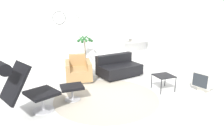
{
  "coord_description": "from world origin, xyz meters",
  "views": [
    {
      "loc": [
        -1.58,
        -4.5,
        2.03
      ],
      "look_at": [
        0.23,
        0.08,
        0.55
      ],
      "focal_mm": 32.0,
      "sensor_mm": 36.0,
      "label": 1
    }
  ],
  "objects_px": {
    "lounge_chair": "(21,83)",
    "armchair_red": "(78,71)",
    "couch_low": "(119,68)",
    "potted_plant": "(85,51)",
    "ottoman": "(72,89)",
    "side_table": "(164,77)",
    "crt_television": "(204,80)",
    "shelf_unit": "(137,39)"
  },
  "relations": [
    {
      "from": "ottoman",
      "to": "crt_television",
      "type": "height_order",
      "value": "crt_television"
    },
    {
      "from": "ottoman",
      "to": "armchair_red",
      "type": "distance_m",
      "value": 1.43
    },
    {
      "from": "armchair_red",
      "to": "shelf_unit",
      "type": "xyz_separation_m",
      "value": [
        2.91,
        1.72,
        0.61
      ]
    },
    {
      "from": "potted_plant",
      "to": "couch_low",
      "type": "bearing_deg",
      "value": -64.61
    },
    {
      "from": "armchair_red",
      "to": "potted_plant",
      "type": "distance_m",
      "value": 1.55
    },
    {
      "from": "lounge_chair",
      "to": "ottoman",
      "type": "relative_size",
      "value": 2.4
    },
    {
      "from": "potted_plant",
      "to": "side_table",
      "type": "bearing_deg",
      "value": -66.83
    },
    {
      "from": "lounge_chair",
      "to": "shelf_unit",
      "type": "xyz_separation_m",
      "value": [
        4.38,
        3.54,
        0.16
      ]
    },
    {
      "from": "lounge_chair",
      "to": "potted_plant",
      "type": "xyz_separation_m",
      "value": [
        2.06,
        3.22,
        -0.15
      ]
    },
    {
      "from": "armchair_red",
      "to": "couch_low",
      "type": "height_order",
      "value": "armchair_red"
    },
    {
      "from": "ottoman",
      "to": "couch_low",
      "type": "relative_size",
      "value": 0.35
    },
    {
      "from": "crt_television",
      "to": "shelf_unit",
      "type": "height_order",
      "value": "shelf_unit"
    },
    {
      "from": "lounge_chair",
      "to": "crt_television",
      "type": "height_order",
      "value": "lounge_chair"
    },
    {
      "from": "ottoman",
      "to": "potted_plant",
      "type": "height_order",
      "value": "potted_plant"
    },
    {
      "from": "couch_low",
      "to": "crt_television",
      "type": "distance_m",
      "value": 2.53
    },
    {
      "from": "lounge_chair",
      "to": "potted_plant",
      "type": "relative_size",
      "value": 0.98
    },
    {
      "from": "couch_low",
      "to": "side_table",
      "type": "xyz_separation_m",
      "value": [
        0.6,
        -1.56,
        0.13
      ]
    },
    {
      "from": "crt_television",
      "to": "potted_plant",
      "type": "relative_size",
      "value": 0.44
    },
    {
      "from": "crt_television",
      "to": "potted_plant",
      "type": "bearing_deg",
      "value": 18.75
    },
    {
      "from": "crt_television",
      "to": "shelf_unit",
      "type": "xyz_separation_m",
      "value": [
        0.03,
        3.77,
        0.59
      ]
    },
    {
      "from": "shelf_unit",
      "to": "couch_low",
      "type": "bearing_deg",
      "value": -132.04
    },
    {
      "from": "armchair_red",
      "to": "couch_low",
      "type": "distance_m",
      "value": 1.29
    },
    {
      "from": "armchair_red",
      "to": "potted_plant",
      "type": "bearing_deg",
      "value": -104.25
    },
    {
      "from": "ottoman",
      "to": "couch_low",
      "type": "bearing_deg",
      "value": 36.42
    },
    {
      "from": "lounge_chair",
      "to": "crt_television",
      "type": "bearing_deg",
      "value": 62.94
    },
    {
      "from": "couch_low",
      "to": "potted_plant",
      "type": "xyz_separation_m",
      "value": [
        -0.7,
        1.48,
        0.33
      ]
    },
    {
      "from": "lounge_chair",
      "to": "shelf_unit",
      "type": "distance_m",
      "value": 5.64
    },
    {
      "from": "lounge_chair",
      "to": "crt_television",
      "type": "distance_m",
      "value": 4.38
    },
    {
      "from": "ottoman",
      "to": "potted_plant",
      "type": "relative_size",
      "value": 0.41
    },
    {
      "from": "side_table",
      "to": "crt_television",
      "type": "relative_size",
      "value": 0.86
    },
    {
      "from": "ottoman",
      "to": "armchair_red",
      "type": "bearing_deg",
      "value": 71.82
    },
    {
      "from": "side_table",
      "to": "crt_television",
      "type": "height_order",
      "value": "crt_television"
    },
    {
      "from": "lounge_chair",
      "to": "armchair_red",
      "type": "distance_m",
      "value": 2.38
    },
    {
      "from": "lounge_chair",
      "to": "couch_low",
      "type": "height_order",
      "value": "lounge_chair"
    },
    {
      "from": "lounge_chair",
      "to": "armchair_red",
      "type": "relative_size",
      "value": 1.24
    },
    {
      "from": "armchair_red",
      "to": "potted_plant",
      "type": "relative_size",
      "value": 0.79
    },
    {
      "from": "armchair_red",
      "to": "side_table",
      "type": "relative_size",
      "value": 2.06
    },
    {
      "from": "lounge_chair",
      "to": "shelf_unit",
      "type": "relative_size",
      "value": 0.75
    },
    {
      "from": "potted_plant",
      "to": "crt_television",
      "type": "bearing_deg",
      "value": -56.38
    },
    {
      "from": "side_table",
      "to": "lounge_chair",
      "type": "bearing_deg",
      "value": -177.06
    },
    {
      "from": "side_table",
      "to": "crt_television",
      "type": "distance_m",
      "value": 1.07
    },
    {
      "from": "armchair_red",
      "to": "shelf_unit",
      "type": "relative_size",
      "value": 0.6
    }
  ]
}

